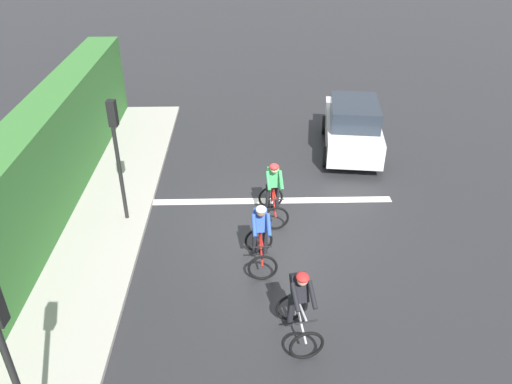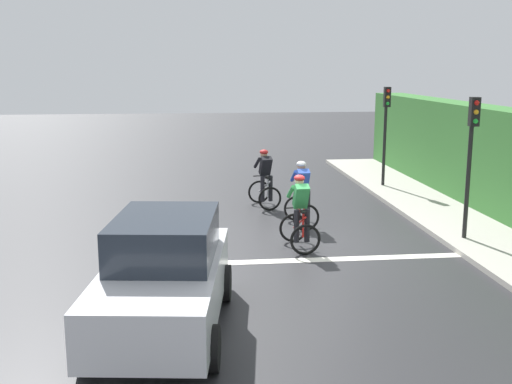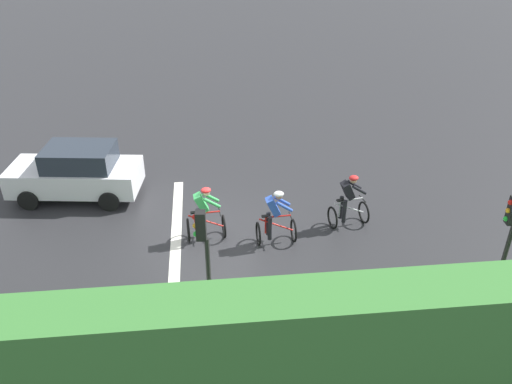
{
  "view_description": "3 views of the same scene",
  "coord_description": "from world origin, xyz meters",
  "views": [
    {
      "loc": [
        0.65,
        11.09,
        7.57
      ],
      "look_at": [
        0.38,
        0.27,
        1.08
      ],
      "focal_mm": 35.47,
      "sensor_mm": 36.0,
      "label": 1
    },
    {
      "loc": [
        -2.52,
        -13.4,
        4.03
      ],
      "look_at": [
        -0.9,
        1.34,
        1.0
      ],
      "focal_mm": 43.76,
      "sensor_mm": 36.0,
      "label": 2
    },
    {
      "loc": [
        12.47,
        -0.02,
        8.83
      ],
      "look_at": [
        -0.69,
        1.35,
        1.1
      ],
      "focal_mm": 36.94,
      "sensor_mm": 36.0,
      "label": 3
    }
  ],
  "objects": [
    {
      "name": "cyclist_mid",
      "position": [
        -0.09,
        -0.19,
        0.8
      ],
      "size": [
        0.77,
        1.13,
        1.66
      ],
      "color": "black",
      "rests_on": "ground"
    },
    {
      "name": "road_marking_stop_line",
      "position": [
        0.0,
        -1.04,
        0.0
      ],
      "size": [
        7.0,
        0.3,
        0.01
      ],
      "primitive_type": "cube",
      "color": "silver",
      "rests_on": "ground"
    },
    {
      "name": "stone_wall_low",
      "position": [
        5.54,
        2.0,
        0.27
      ],
      "size": [
        0.44,
        20.13,
        0.55
      ],
      "primitive_type": "cube",
      "color": "gray",
      "rests_on": "ground"
    },
    {
      "name": "traffic_light_near_crossing",
      "position": [
        3.77,
        -0.17,
        2.22
      ],
      "size": [
        0.22,
        0.31,
        3.34
      ],
      "color": "black",
      "rests_on": "ground"
    },
    {
      "name": "ground_plane",
      "position": [
        0.0,
        0.0,
        0.0
      ],
      "size": [
        80.0,
        80.0,
        0.0
      ],
      "primitive_type": "plane",
      "color": "#28282B"
    },
    {
      "name": "car_white",
      "position": [
        -2.93,
        -4.22,
        0.87
      ],
      "size": [
        2.28,
        4.28,
        1.76
      ],
      "color": "silver",
      "rests_on": "ground"
    },
    {
      "name": "sidewalk_kerb",
      "position": [
        4.64,
        2.0,
        0.06
      ],
      "size": [
        2.8,
        20.13,
        0.12
      ],
      "primitive_type": "cube",
      "color": "#ADA89E",
      "rests_on": "ground"
    },
    {
      "name": "cyclist_second",
      "position": [
        0.31,
        1.77,
        0.8
      ],
      "size": [
        0.74,
        1.12,
        1.66
      ],
      "color": "black",
      "rests_on": "ground"
    },
    {
      "name": "hedge_wall",
      "position": [
        5.84,
        2.0,
        1.44
      ],
      "size": [
        1.1,
        20.13,
        2.89
      ],
      "primitive_type": "cube",
      "color": "#387533",
      "rests_on": "ground"
    },
    {
      "name": "cyclist_lead",
      "position": [
        -0.35,
        4.04,
        0.8
      ],
      "size": [
        0.87,
        1.19,
        1.66
      ],
      "color": "black",
      "rests_on": "ground"
    },
    {
      "name": "traffic_light_far_junction",
      "position": [
        3.88,
        6.27,
        2.22
      ],
      "size": [
        0.21,
        0.31,
        3.34
      ],
      "color": "black",
      "rests_on": "ground"
    }
  ]
}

